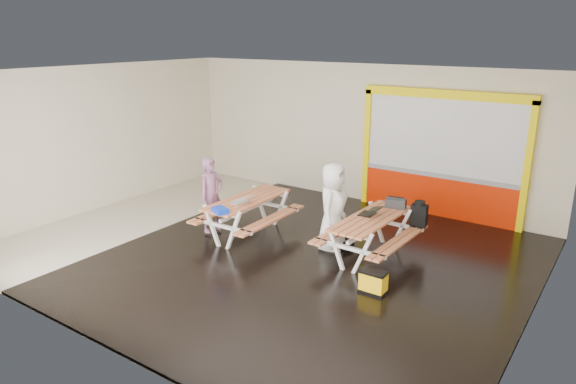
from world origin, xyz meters
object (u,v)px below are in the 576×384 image
Objects in this scene: toolbox at (396,203)px; backpack at (419,214)px; person_left at (211,195)px; dark_case at (341,242)px; laptop_left at (241,200)px; fluke_bag at (373,282)px; laptop_right at (370,212)px; picnic_table_right at (371,227)px; blue_pouch at (220,210)px; picnic_table_left at (248,208)px; person_right at (333,208)px.

backpack is at bearing 15.39° from toolbox.
backpack is (3.96, 1.71, -0.13)m from person_left.
laptop_left is at bearing -154.23° from dark_case.
person_left reaches higher than fluke_bag.
person_left is 3.10× the size of backpack.
fluke_bag is (0.79, -1.41, -0.67)m from laptop_right.
backpack reaches higher than dark_case.
person_left reaches higher than backpack.
person_left reaches higher than laptop_right.
picnic_table_right is 0.86m from toolbox.
dark_case is (1.81, 1.61, -0.78)m from blue_pouch.
person_left is 0.79m from laptop_left.
picnic_table_left is at bearing -162.88° from dark_case.
blue_pouch is 0.76× the size of toolbox.
laptop_right is at bearing -68.79° from person_left.
toolbox is at bearing 40.27° from blue_pouch.
picnic_table_left is at bearing -167.58° from laptop_right.
picnic_table_right is 2.92m from blue_pouch.
laptop_right is at bearing -3.00° from dark_case.
picnic_table_left is at bearing -156.00° from toolbox.
fluke_bag is at bearing -75.21° from toolbox.
blue_pouch reaches higher than dark_case.
fluke_bag is at bearing -9.49° from laptop_left.
backpack is at bearing -60.87° from person_left.
blue_pouch is at bearing -139.73° from toolbox.
picnic_table_left is 2.10m from dark_case.
picnic_table_left is 1.36× the size of person_left.
laptop_left is 2.63m from laptop_right.
laptop_right is (0.74, 0.14, 0.01)m from person_right.
person_left is 0.89× the size of person_right.
dark_case is at bearing 41.69° from blue_pouch.
laptop_right is 1.28× the size of blue_pouch.
laptop_right is 1.07m from backpack.
person_left is at bearing -164.59° from laptop_right.
picnic_table_left is 5.05× the size of dark_case.
laptop_right is 0.72m from toolbox.
blue_pouch is 0.75× the size of fluke_bag.
laptop_right reaches higher than dark_case.
picnic_table_right is (2.65, 0.45, -0.01)m from picnic_table_left.
picnic_table_left is 1.01× the size of picnic_table_right.
fluke_bag reaches higher than dark_case.
person_right is 3.48× the size of backpack.
laptop_left is 1.03× the size of dark_case.
person_right is (2.54, 0.76, -0.01)m from person_left.
person_right reaches higher than toolbox.
person_right is 4.27× the size of laptop_right.
person_left is at bearing -160.55° from dark_case.
person_left is 2.65m from person_right.
laptop_right is 0.81× the size of backpack.
fluke_bag is at bearing 2.92° from blue_pouch.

